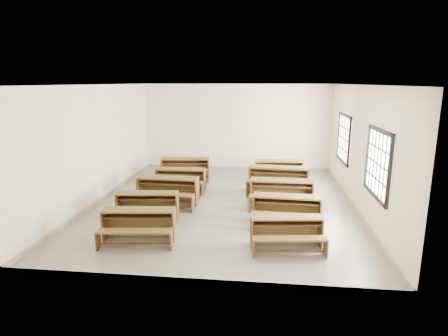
# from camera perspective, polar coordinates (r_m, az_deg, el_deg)

# --- Properties ---
(room) EXTENTS (8.50, 8.50, 3.20)m
(room) POSITION_cam_1_polar(r_m,az_deg,el_deg) (9.90, 0.52, 6.45)
(room) COLOR slate
(room) RESTS_ON ground
(desk_set_0) EXTENTS (1.58, 0.95, 0.68)m
(desk_set_0) POSITION_cam_1_polar(r_m,az_deg,el_deg) (8.11, -12.88, -8.12)
(desk_set_0) COLOR brown
(desk_set_0) RESTS_ON ground
(desk_set_1) EXTENTS (1.55, 0.92, 0.67)m
(desk_set_1) POSITION_cam_1_polar(r_m,az_deg,el_deg) (9.28, -11.63, -5.38)
(desk_set_1) COLOR brown
(desk_set_1) RESTS_ON ground
(desk_set_2) EXTENTS (1.71, 0.93, 0.75)m
(desk_set_2) POSITION_cam_1_polar(r_m,az_deg,el_deg) (10.29, -8.63, -3.13)
(desk_set_2) COLOR brown
(desk_set_2) RESTS_ON ground
(desk_set_3) EXTENTS (1.53, 0.81, 0.68)m
(desk_set_3) POSITION_cam_1_polar(r_m,az_deg,el_deg) (11.54, -6.66, -1.51)
(desk_set_3) COLOR brown
(desk_set_3) RESTS_ON ground
(desk_set_4) EXTENTS (1.72, 1.03, 0.74)m
(desk_set_4) POSITION_cam_1_polar(r_m,az_deg,el_deg) (12.86, -5.95, 0.15)
(desk_set_4) COLOR brown
(desk_set_4) RESTS_ON ground
(desk_set_5) EXTENTS (1.50, 0.90, 0.64)m
(desk_set_5) POSITION_cam_1_polar(r_m,az_deg,el_deg) (7.71, 9.50, -9.28)
(desk_set_5) COLOR brown
(desk_set_5) RESTS_ON ground
(desk_set_6) EXTENTS (1.61, 0.90, 0.70)m
(desk_set_6) POSITION_cam_1_polar(r_m,az_deg,el_deg) (8.85, 9.53, -6.06)
(desk_set_6) COLOR brown
(desk_set_6) RESTS_ON ground
(desk_set_7) EXTENTS (1.67, 0.89, 0.75)m
(desk_set_7) POSITION_cam_1_polar(r_m,az_deg,el_deg) (10.07, 8.77, -3.53)
(desk_set_7) COLOR brown
(desk_set_7) RESTS_ON ground
(desk_set_8) EXTENTS (1.85, 1.09, 0.79)m
(desk_set_8) POSITION_cam_1_polar(r_m,az_deg,el_deg) (11.33, 8.28, -1.49)
(desk_set_8) COLOR brown
(desk_set_8) RESTS_ON ground
(desk_set_9) EXTENTS (1.64, 0.95, 0.71)m
(desk_set_9) POSITION_cam_1_polar(r_m,az_deg,el_deg) (12.65, 8.34, -0.20)
(desk_set_9) COLOR brown
(desk_set_9) RESTS_ON ground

